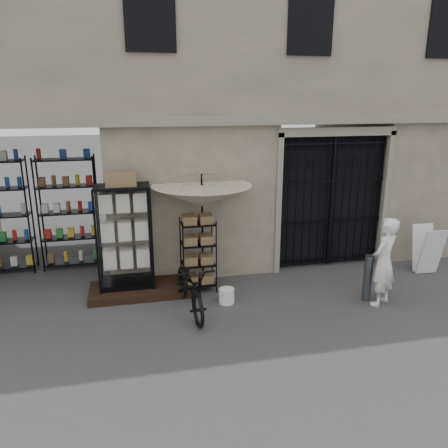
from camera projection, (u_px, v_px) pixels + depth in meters
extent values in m
plane|color=black|center=(286.00, 318.00, 7.58)|extent=(80.00, 80.00, 0.00)
cube|color=gray|center=(234.00, 60.00, 10.06)|extent=(14.00, 4.00, 9.00)
cube|color=black|center=(31.00, 209.00, 8.85)|extent=(3.00, 1.70, 3.00)
cube|color=black|center=(35.00, 215.00, 9.38)|extent=(2.70, 0.50, 2.50)
cube|color=black|center=(328.00, 200.00, 9.65)|extent=(2.50, 0.06, 3.00)
cube|color=black|center=(331.00, 204.00, 9.52)|extent=(0.05, 0.05, 2.80)
cube|color=black|center=(142.00, 289.00, 8.51)|extent=(2.00, 0.90, 0.15)
cube|color=black|center=(128.00, 282.00, 8.54)|extent=(1.01, 0.63, 0.11)
cube|color=silver|center=(124.00, 242.00, 7.98)|extent=(0.92, 0.04, 1.85)
cube|color=silver|center=(125.00, 242.00, 8.30)|extent=(0.85, 0.46, 1.54)
cube|color=olive|center=(121.00, 182.00, 7.98)|extent=(0.56, 0.43, 0.22)
cube|color=black|center=(198.00, 255.00, 8.51)|extent=(0.69, 0.53, 1.45)
cube|color=olive|center=(198.00, 257.00, 8.53)|extent=(0.58, 0.43, 1.09)
cylinder|color=black|center=(202.00, 231.00, 8.59)|extent=(0.04, 0.04, 2.28)
imported|color=tan|center=(202.00, 190.00, 8.36)|extent=(1.71, 1.75, 1.54)
cylinder|color=white|center=(227.00, 296.00, 8.10)|extent=(0.38, 0.38, 0.28)
imported|color=black|center=(191.00, 311.00, 7.83)|extent=(0.71, 1.00, 1.79)
cylinder|color=#474E55|center=(368.00, 278.00, 8.13)|extent=(0.18, 0.18, 0.89)
imported|color=white|center=(379.00, 303.00, 8.10)|extent=(1.42, 1.71, 0.40)
cube|color=silver|center=(432.00, 252.00, 9.22)|extent=(0.50, 0.27, 1.02)
cube|color=silver|center=(423.00, 247.00, 9.52)|extent=(0.50, 0.27, 1.02)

